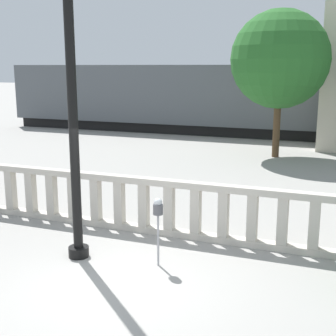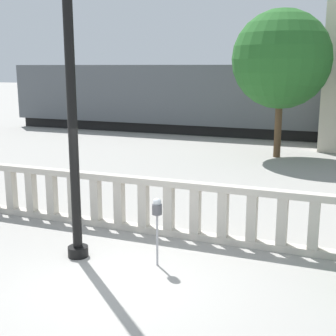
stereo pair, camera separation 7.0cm
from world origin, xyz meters
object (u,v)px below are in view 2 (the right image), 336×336
object	(u,v)px
train_near	(207,98)
tree_left	(281,59)
parking_meter	(157,211)
lamppost	(70,70)

from	to	relation	value
train_near	tree_left	size ratio (longest dim) A/B	3.90
parking_meter	tree_left	world-z (taller)	tree_left
lamppost	train_near	world-z (taller)	lamppost
tree_left	lamppost	bearing A→B (deg)	-99.66
lamppost	tree_left	world-z (taller)	lamppost
parking_meter	tree_left	size ratio (longest dim) A/B	0.22
lamppost	train_near	size ratio (longest dim) A/B	0.31
lamppost	parking_meter	world-z (taller)	lamppost
lamppost	parking_meter	bearing A→B (deg)	6.68
train_near	tree_left	xyz separation A→B (m)	(4.68, -5.51, 1.93)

